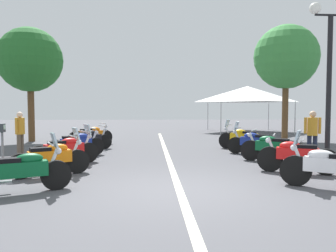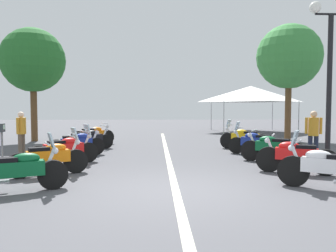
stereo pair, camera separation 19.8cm
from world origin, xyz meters
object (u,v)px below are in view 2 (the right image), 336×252
Objects in this scene: street_lamp_twin_globe at (330,54)px; roadside_tree_0 at (289,57)px; motorcycle_left_row_5 at (93,135)px; motorcycle_right_row_4 at (244,138)px; motorcycle_right_row_3 at (256,142)px; roadside_tree_1 at (33,61)px; motorcycle_left_row_1 at (50,157)px; motorcycle_right_row_1 at (296,156)px; motorcycle_right_row_0 at (326,167)px; motorcycle_left_row_0 at (18,170)px; bystander_1 at (313,131)px; motorcycle_left_row_3 at (77,143)px; bystander_0 at (21,130)px; parking_meter at (2,138)px; motorcycle_left_row_4 at (88,139)px; motorcycle_left_row_2 at (65,149)px; event_tent at (251,94)px; motorcycle_right_row_2 at (273,148)px.

roadside_tree_0 is at bearing -14.45° from street_lamp_twin_globe.
motorcycle_left_row_5 is 0.98× the size of motorcycle_right_row_4.
motorcycle_right_row_3 is 0.34× the size of roadside_tree_1.
motorcycle_left_row_1 is 0.94× the size of motorcycle_right_row_1.
motorcycle_left_row_5 is at bearing -19.78° from motorcycle_right_row_0.
bystander_1 is (3.93, -7.88, 0.47)m from motorcycle_left_row_0.
motorcycle_left_row_3 is (3.31, 0.09, -0.01)m from motorcycle_left_row_1.
roadside_tree_0 is at bearing -179.40° from bystander_1.
motorcycle_right_row_4 is 8.48m from bystander_0.
motorcycle_left_row_5 is 6.40m from parking_meter.
parking_meter is at bearing 127.30° from roadside_tree_0.
motorcycle_right_row_3 is (5.14, -0.09, -0.02)m from motorcycle_right_row_0.
motorcycle_left_row_5 is at bearing 62.31° from motorcycle_left_row_4.
motorcycle_left_row_0 is 1.02× the size of motorcycle_left_row_5.
motorcycle_left_row_2 is 1.16× the size of bystander_1.
motorcycle_left_row_5 is at bearing 78.14° from parking_meter.
motorcycle_left_row_3 is (1.70, 0.03, -0.01)m from motorcycle_left_row_2.
event_tent is (16.30, -3.08, 2.17)m from motorcycle_right_row_0.
motorcycle_right_row_3 is 1.19× the size of bystander_1.
motorcycle_right_row_4 is 0.33× the size of roadside_tree_1.
parking_meter reaches higher than motorcycle_right_row_4.
motorcycle_right_row_0 is at bearing -85.30° from motorcycle_left_row_5.
motorcycle_left_row_3 is at bearing 140.32° from event_tent.
motorcycle_left_row_4 is 8.09m from motorcycle_right_row_1.
motorcycle_left_row_2 is at bearing -122.58° from motorcycle_left_row_4.
motorcycle_right_row_4 reaches higher than motorcycle_right_row_3.
motorcycle_left_row_0 is 11.49m from roadside_tree_1.
motorcycle_right_row_3 is at bearing 0.33° from motorcycle_left_row_1.
roadside_tree_0 reaches higher than bystander_1.
roadside_tree_0 is at bearing -74.82° from motorcycle_right_row_0.
motorcycle_left_row_4 is 0.33× the size of roadside_tree_1.
motorcycle_left_row_4 is 13.54m from event_tent.
street_lamp_twin_globe is at bearing 165.55° from roadside_tree_0.
street_lamp_twin_globe is at bearing 173.59° from motorcycle_right_row_2.
motorcycle_right_row_0 is 1.37× the size of parking_meter.
parking_meter is 17.79m from event_tent.
parking_meter is at bearing -138.71° from motorcycle_left_row_4.
bystander_0 reaches higher than motorcycle_right_row_4.
roadside_tree_1 reaches higher than motorcycle_left_row_0.
motorcycle_left_row_3 is at bearing 63.24° from motorcycle_left_row_1.
event_tent reaches higher than motorcycle_left_row_3.
motorcycle_left_row_2 is 1.02× the size of motorcycle_right_row_2.
roadside_tree_1 is at bearing 94.04° from motorcycle_left_row_3.
event_tent is at bearing 54.13° from bystander_0.
motorcycle_right_row_0 is at bearing 117.80° from motorcycle_right_row_3.
motorcycle_left_row_2 reaches higher than motorcycle_left_row_0.
motorcycle_right_row_3 is at bearing 14.12° from motorcycle_left_row_0.
motorcycle_right_row_2 is at bearing 119.38° from motorcycle_right_row_3.
roadside_tree_1 is (7.87, 11.03, 0.88)m from street_lamp_twin_globe.
motorcycle_left_row_4 is at bearing 72.66° from parking_meter.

